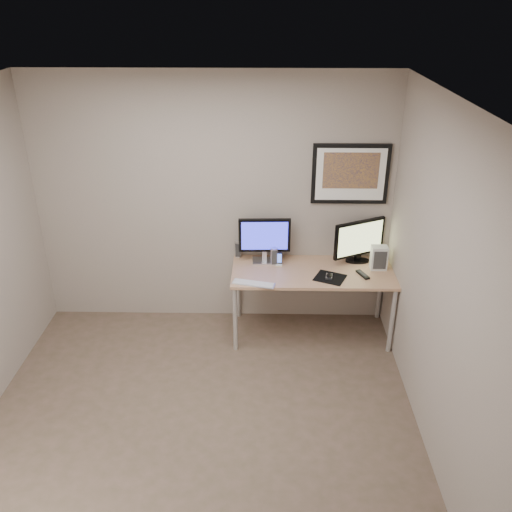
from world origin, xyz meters
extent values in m
plane|color=#4E4431|center=(0.00, 0.00, 0.00)|extent=(3.60, 3.60, 0.00)
plane|color=white|center=(0.00, 0.00, 2.60)|extent=(3.60, 3.60, 0.00)
plane|color=gray|center=(0.00, 1.70, 1.30)|extent=(3.60, 0.00, 3.60)
plane|color=gray|center=(1.80, 0.00, 1.30)|extent=(0.00, 3.40, 3.40)
cube|color=#916846|center=(1.00, 1.35, 0.71)|extent=(1.60, 0.70, 0.03)
cylinder|color=silver|center=(0.24, 1.04, 0.35)|extent=(0.04, 0.04, 0.70)
cylinder|color=silver|center=(0.24, 1.66, 0.35)|extent=(0.04, 0.04, 0.70)
cylinder|color=silver|center=(1.76, 1.04, 0.35)|extent=(0.04, 0.04, 0.70)
cylinder|color=silver|center=(1.76, 1.66, 0.35)|extent=(0.04, 0.04, 0.70)
cube|color=black|center=(1.35, 1.68, 1.62)|extent=(0.75, 0.03, 0.60)
cube|color=white|center=(1.35, 1.67, 1.62)|extent=(0.67, 0.00, 0.52)
cube|color=orange|center=(1.35, 1.66, 1.66)|extent=(0.54, 0.00, 0.36)
cube|color=#B9B9BE|center=(0.52, 1.54, 0.74)|extent=(0.25, 0.18, 0.02)
cube|color=#B9B9BE|center=(0.52, 1.54, 0.80)|extent=(0.05, 0.04, 0.10)
cube|color=black|center=(0.52, 1.54, 1.03)|extent=(0.52, 0.05, 0.35)
cube|color=#2023B9|center=(0.52, 1.52, 1.03)|extent=(0.46, 0.02, 0.30)
cube|color=black|center=(1.47, 1.56, 0.74)|extent=(0.28, 0.23, 0.02)
cube|color=black|center=(1.47, 1.56, 0.78)|extent=(0.07, 0.06, 0.06)
cube|color=black|center=(1.47, 1.56, 0.99)|extent=(0.53, 0.28, 0.37)
cube|color=#B7C17D|center=(1.47, 1.54, 0.99)|extent=(0.47, 0.23, 0.32)
cylinder|color=#B9B9BE|center=(0.24, 1.66, 0.82)|extent=(0.07, 0.07, 0.17)
cylinder|color=#B9B9BE|center=(0.62, 1.49, 0.82)|extent=(0.08, 0.08, 0.18)
cube|color=black|center=(0.67, 1.47, 0.80)|extent=(0.07, 0.07, 0.14)
cube|color=#BBBBC0|center=(0.42, 1.06, 0.74)|extent=(0.42, 0.20, 0.01)
cube|color=black|center=(1.16, 1.20, 0.73)|extent=(0.35, 0.34, 0.00)
ellipsoid|color=black|center=(1.15, 1.21, 0.75)|extent=(0.07, 0.11, 0.03)
cube|color=black|center=(1.48, 1.26, 0.74)|extent=(0.12, 0.19, 0.02)
cube|color=silver|center=(1.65, 1.41, 0.85)|extent=(0.16, 0.12, 0.24)
camera|label=1|loc=(0.53, -3.41, 3.23)|focal=38.00mm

